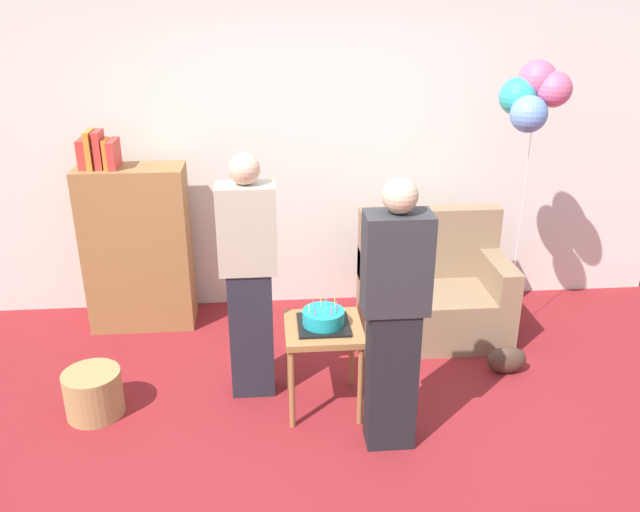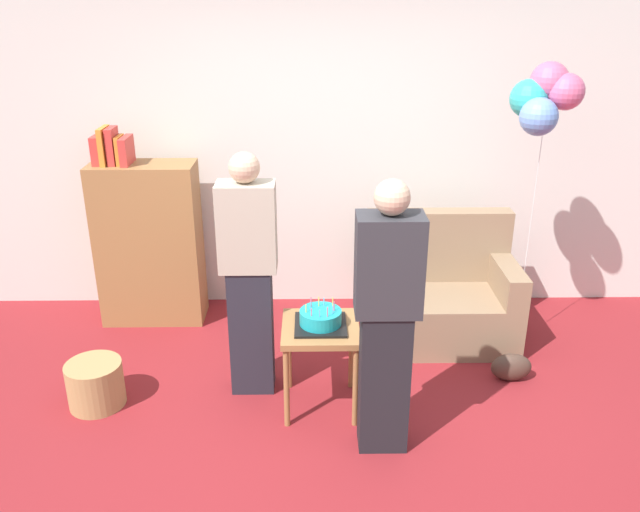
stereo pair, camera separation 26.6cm
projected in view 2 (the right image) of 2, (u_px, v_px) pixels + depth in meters
name	position (u px, v px, depth m)	size (l,w,h in m)	color
ground_plane	(328.00, 448.00, 3.81)	(8.00, 8.00, 0.00)	maroon
wall_back	(323.00, 146.00, 5.19)	(6.00, 0.10, 2.70)	silver
couch	(440.00, 296.00, 4.93)	(1.10, 0.70, 0.96)	#8C7054
bookshelf	(148.00, 241.00, 5.09)	(0.80, 0.36, 1.58)	olive
side_table	(321.00, 338.00, 4.02)	(0.48, 0.48, 0.58)	olive
birthday_cake	(321.00, 319.00, 3.97)	(0.32, 0.32, 0.17)	black
person_blowing_candles	(249.00, 275.00, 4.09)	(0.36, 0.22, 1.63)	#23232D
person_holding_cake	(387.00, 320.00, 3.54)	(0.36, 0.22, 1.63)	black
wicker_basket	(96.00, 384.00, 4.17)	(0.36, 0.36, 0.30)	#A88451
handbag	(511.00, 367.00, 4.45)	(0.28, 0.14, 0.20)	#473328
balloon_bunch	(545.00, 97.00, 4.25)	(0.46, 0.41, 2.08)	silver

